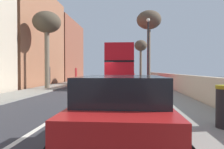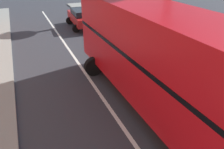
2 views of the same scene
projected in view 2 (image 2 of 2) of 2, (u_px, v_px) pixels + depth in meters
The scene contains 2 objects.
double_decker_bus at pixel (157, 55), 8.07m from camera, with size 3.63×10.61×4.06m.
parked_car_red_right_2 at pixel (83, 17), 19.13m from camera, with size 2.65×4.53×1.61m.
Camera 2 is at (-2.81, 0.11, 5.56)m, focal length 34.55 mm.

